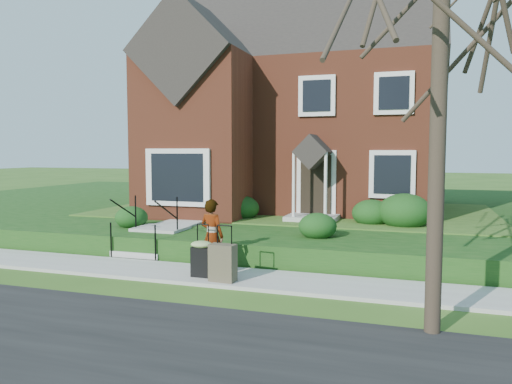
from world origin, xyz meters
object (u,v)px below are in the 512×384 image
at_px(front_steps, 153,237).
at_px(suitcase_black, 202,256).
at_px(woman, 212,236).
at_px(suitcase_olive, 223,263).

distance_m(front_steps, suitcase_black, 3.25).
height_order(front_steps, woman, woman).
height_order(suitcase_black, suitcase_olive, suitcase_olive).
xyz_separation_m(front_steps, suitcase_olive, (3.03, -2.35, 0.00)).
relative_size(front_steps, woman, 1.21).
relative_size(front_steps, suitcase_black, 1.74).
bearing_deg(suitcase_black, suitcase_olive, -19.48).
xyz_separation_m(suitcase_black, suitcase_olive, (0.59, -0.22, -0.05)).
distance_m(front_steps, woman, 3.05).
relative_size(suitcase_black, suitcase_olive, 0.98).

